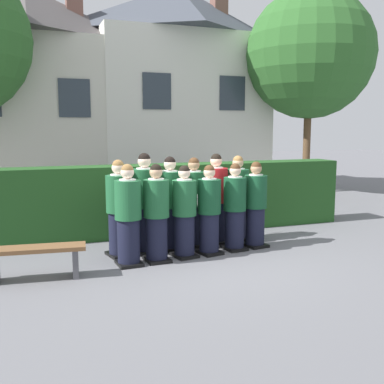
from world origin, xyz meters
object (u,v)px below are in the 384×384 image
(student_front_row_4, at_px, (235,209))
(student_in_red_blazer, at_px, (216,201))
(student_front_row_0, at_px, (128,217))
(student_front_row_3, at_px, (209,212))
(student_front_row_1, at_px, (156,215))
(wooden_bench, at_px, (36,256))
(student_rear_row_5, at_px, (237,200))
(student_rear_row_0, at_px, (119,211))
(student_front_row_5, at_px, (255,206))
(student_rear_row_2, at_px, (170,206))
(student_front_row_2, at_px, (184,214))
(student_rear_row_3, at_px, (194,204))
(student_rear_row_1, at_px, (145,205))

(student_front_row_4, height_order, student_in_red_blazer, student_in_red_blazer)
(student_front_row_0, xyz_separation_m, student_front_row_3, (1.44, 0.16, -0.03))
(student_front_row_1, distance_m, wooden_bench, 1.94)
(student_rear_row_5, bearing_deg, student_rear_row_0, -171.84)
(student_rear_row_5, relative_size, wooden_bench, 1.14)
(student_front_row_5, relative_size, student_rear_row_2, 0.94)
(wooden_bench, bearing_deg, student_in_red_blazer, 18.09)
(student_front_row_5, xyz_separation_m, student_rear_row_2, (-1.52, 0.35, 0.05))
(student_front_row_1, bearing_deg, student_rear_row_0, 134.36)
(student_front_row_2, bearing_deg, student_front_row_1, -170.95)
(student_rear_row_3, relative_size, student_in_red_blazer, 0.97)
(student_front_row_0, bearing_deg, wooden_bench, -170.73)
(student_front_row_1, xyz_separation_m, wooden_bench, (-1.87, -0.27, -0.41))
(student_front_row_1, distance_m, student_in_red_blazer, 1.59)
(student_rear_row_3, distance_m, wooden_bench, 3.00)
(student_front_row_1, relative_size, student_front_row_3, 1.03)
(student_rear_row_3, height_order, student_rear_row_5, student_rear_row_5)
(student_front_row_0, bearing_deg, student_front_row_1, 5.57)
(student_rear_row_0, height_order, student_rear_row_3, student_rear_row_0)
(student_rear_row_1, relative_size, student_in_red_blazer, 1.03)
(student_front_row_2, bearing_deg, student_in_red_blazer, 38.91)
(student_front_row_0, relative_size, student_front_row_2, 1.04)
(student_rear_row_5, bearing_deg, student_front_row_1, -155.36)
(student_front_row_4, xyz_separation_m, wooden_bench, (-3.37, -0.48, -0.38))
(student_rear_row_0, distance_m, student_rear_row_5, 2.40)
(student_rear_row_0, relative_size, student_rear_row_3, 1.01)
(student_front_row_4, bearing_deg, student_front_row_0, -172.66)
(student_front_row_4, xyz_separation_m, student_rear_row_5, (0.37, 0.65, 0.05))
(student_front_row_4, xyz_separation_m, student_rear_row_2, (-1.07, 0.41, 0.06))
(student_rear_row_3, bearing_deg, student_rear_row_0, -171.60)
(student_front_row_0, distance_m, student_in_red_blazer, 2.04)
(student_rear_row_0, xyz_separation_m, student_rear_row_5, (2.37, 0.34, -0.00))
(student_front_row_0, distance_m, student_rear_row_3, 1.59)
(student_front_row_5, bearing_deg, student_front_row_4, -171.31)
(student_front_row_0, distance_m, student_front_row_3, 1.45)
(student_front_row_2, bearing_deg, student_front_row_3, 4.41)
(student_front_row_1, height_order, student_front_row_4, student_front_row_1)
(student_front_row_0, height_order, student_rear_row_5, student_rear_row_5)
(student_rear_row_0, bearing_deg, student_rear_row_5, 8.16)
(student_front_row_0, bearing_deg, student_rear_row_5, 21.09)
(student_front_row_1, height_order, student_front_row_2, student_front_row_1)
(student_front_row_2, distance_m, student_in_red_blazer, 1.13)
(wooden_bench, bearing_deg, student_front_row_3, 7.83)
(student_front_row_3, relative_size, student_front_row_4, 1.00)
(student_front_row_3, relative_size, student_front_row_5, 0.99)
(student_front_row_1, height_order, student_rear_row_2, student_rear_row_2)
(student_in_red_blazer, xyz_separation_m, wooden_bench, (-3.26, -1.06, -0.45))
(student_front_row_3, xyz_separation_m, student_front_row_5, (0.98, 0.16, 0.01))
(student_front_row_0, height_order, student_front_row_1, student_front_row_0)
(student_front_row_2, bearing_deg, student_rear_row_2, 97.95)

